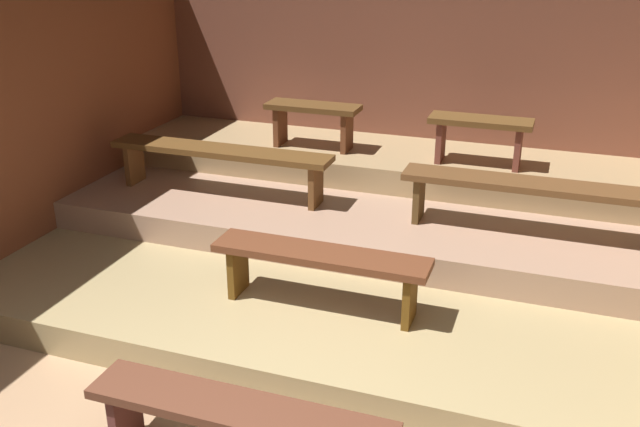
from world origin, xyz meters
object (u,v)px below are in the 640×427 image
bench_middle_right (536,192)px  bench_upper_left (313,116)px  bench_upper_right (480,130)px  bench_middle_left (220,156)px  bench_floor_center (239,419)px  bench_lower_center (320,263)px

bench_middle_right → bench_upper_left: (-2.06, 0.85, 0.19)m
bench_upper_left → bench_upper_right: (1.52, 0.00, 0.00)m
bench_middle_left → bench_floor_center: bearing=-61.7°
bench_middle_left → bench_upper_right: size_ratio=2.27×
bench_floor_center → bench_middle_right: 2.86m
bench_middle_left → bench_upper_right: 2.23m
bench_floor_center → bench_upper_left: size_ratio=1.84×
bench_floor_center → bench_middle_right: (1.22, 2.55, 0.47)m
bench_lower_center → bench_upper_right: size_ratio=1.68×
bench_middle_right → bench_upper_left: bearing=157.6°
bench_floor_center → bench_upper_right: 3.53m
bench_lower_center → bench_floor_center: bearing=-87.9°
bench_lower_center → bench_middle_right: size_ratio=0.74×
bench_floor_center → bench_middle_left: 2.93m
bench_upper_left → bench_upper_right: bearing=0.0°
bench_middle_right → bench_upper_left: size_ratio=2.27×
bench_lower_center → bench_upper_left: bearing=111.2°
bench_middle_right → bench_upper_right: (-0.53, 0.85, 0.19)m
bench_middle_left → bench_middle_right: (2.59, 0.00, 0.00)m
bench_middle_left → bench_upper_left: bench_upper_left is taller
bench_floor_center → bench_upper_left: (-0.84, 3.40, 0.66)m
bench_floor_center → bench_middle_right: bearing=64.5°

